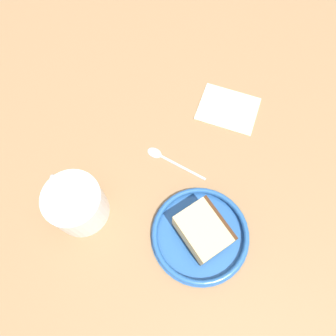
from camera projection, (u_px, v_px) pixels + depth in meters
ground_plane at (162, 191)px, 61.29cm from camera, size 158.17×158.17×3.92cm
small_plate at (200, 235)px, 55.29cm from camera, size 17.60×17.60×1.77cm
cake_slice at (203, 231)px, 52.91cm from camera, size 10.06×8.71×5.40cm
tea_mug at (77, 204)px, 53.84cm from camera, size 12.24×9.80×8.51cm
teaspoon at (164, 157)px, 61.56cm from camera, size 12.94×4.20×0.80cm
folded_napkin at (228, 108)px, 65.88cm from camera, size 14.93×13.62×0.60cm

